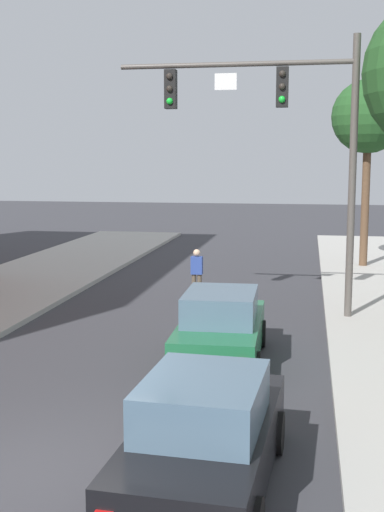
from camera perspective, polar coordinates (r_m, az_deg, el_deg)
The scene contains 6 objects.
ground_plane at distance 9.94m, azimuth -12.11°, elevation -18.08°, with size 120.00×120.00×0.00m, color #38383D.
traffic_signal_mast at distance 18.19m, azimuth 8.07°, elevation 11.18°, with size 6.45×0.38×7.50m.
car_lead_green at distance 14.45m, azimuth 2.53°, elevation -6.42°, with size 1.92×4.28×1.60m.
car_following_black at distance 9.07m, azimuth 1.15°, elevation -15.53°, with size 2.00×4.32×1.60m.
pedestrian_crossing_road at distance 20.68m, azimuth 0.42°, elevation -1.41°, with size 0.36×0.22×1.64m.
street_tree_third at distance 27.49m, azimuth 15.03°, elevation 11.45°, with size 2.90×2.90×7.42m.
Camera 1 is at (3.48, -8.22, 4.37)m, focal length 46.19 mm.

